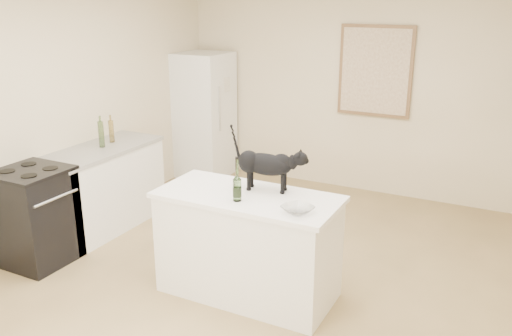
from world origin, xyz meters
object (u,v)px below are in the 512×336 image
object	(u,v)px
fridge	(204,115)
black_cat	(266,167)
stove	(35,217)
wine_bottle	(237,182)
glass_bowl	(298,210)

from	to	relation	value
fridge	black_cat	world-z (taller)	fridge
stove	black_cat	world-z (taller)	black_cat
stove	black_cat	size ratio (longest dim) A/B	1.58
wine_bottle	glass_bowl	xyz separation A→B (m)	(0.52, -0.02, -0.13)
stove	glass_bowl	size ratio (longest dim) A/B	3.99
fridge	wine_bottle	world-z (taller)	fridge
stove	wine_bottle	bearing A→B (deg)	6.87
stove	glass_bowl	distance (m)	2.62
stove	fridge	world-z (taller)	fridge
wine_bottle	black_cat	bearing A→B (deg)	73.85
fridge	glass_bowl	xyz separation A→B (m)	(2.56, -2.72, 0.08)
stove	glass_bowl	world-z (taller)	glass_bowl
fridge	stove	bearing A→B (deg)	-90.00
stove	black_cat	distance (m)	2.30
fridge	black_cat	size ratio (longest dim) A/B	2.98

